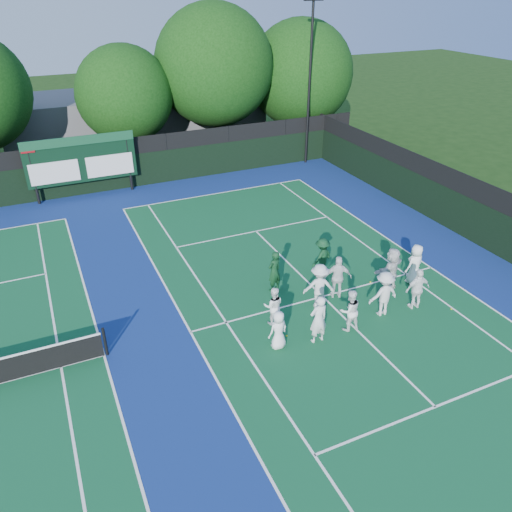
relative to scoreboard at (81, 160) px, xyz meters
name	(u,v)px	position (x,y,z in m)	size (l,w,h in m)	color
ground	(336,310)	(7.01, -15.59, -2.19)	(120.00, 120.00, 0.00)	#16330D
court_apron	(177,336)	(1.01, -14.59, -2.19)	(34.00, 32.00, 0.01)	navy
near_court	(323,297)	(7.01, -14.59, -2.18)	(11.05, 23.85, 0.01)	#10512B
back_fence	(101,169)	(1.01, 0.41, -0.83)	(34.00, 0.08, 3.00)	black
divider_fence_right	(497,225)	(16.01, -14.59, -0.83)	(0.08, 32.00, 3.00)	black
scoreboard	(81,160)	(0.00, 0.00, 0.00)	(6.00, 0.21, 3.55)	black
clubhouse	(137,120)	(5.01, 8.41, -0.19)	(18.00, 6.00, 4.00)	slate
light_pole_right	(310,65)	(14.51, 0.11, 4.11)	(1.20, 0.30, 10.12)	black
tree_c	(127,97)	(3.69, 3.99, 2.38)	(5.98, 5.98, 7.73)	#321B0D
tree_d	(216,69)	(9.67, 3.99, 3.66)	(7.73, 7.73, 9.92)	#321B0D
tree_e	(302,76)	(16.12, 3.99, 2.76)	(7.37, 7.37, 8.83)	#321B0D
tennis_ball_0	(287,336)	(4.54, -16.23, -2.16)	(0.07, 0.07, 0.07)	gold
tennis_ball_1	(370,282)	(9.35, -14.52, -2.16)	(0.07, 0.07, 0.07)	gold
tennis_ball_2	(420,279)	(11.39, -15.17, -2.16)	(0.07, 0.07, 0.07)	gold
tennis_ball_5	(451,309)	(11.03, -17.38, -2.16)	(0.07, 0.07, 0.07)	gold
player_front_0	(278,330)	(4.01, -16.60, -1.46)	(0.71, 0.46, 1.45)	white
player_front_1	(318,319)	(5.40, -16.87, -1.27)	(0.67, 0.44, 1.84)	white
player_front_2	(350,310)	(6.76, -16.74, -1.38)	(0.79, 0.61, 1.62)	white
player_front_3	(384,294)	(8.42, -16.48, -1.29)	(1.16, 0.67, 1.80)	silver
player_front_4	(418,289)	(9.84, -16.67, -1.35)	(0.99, 0.41, 1.69)	white
player_back_0	(273,306)	(4.46, -15.31, -1.44)	(0.73, 0.57, 1.51)	white
player_back_1	(319,286)	(6.49, -15.08, -1.27)	(1.19, 0.68, 1.84)	silver
player_back_2	(338,277)	(7.51, -14.79, -1.29)	(1.05, 0.44, 1.80)	white
player_back_3	(391,269)	(9.75, -15.20, -1.26)	(1.72, 0.55, 1.86)	silver
player_back_4	(415,264)	(10.97, -15.17, -1.33)	(0.84, 0.55, 1.72)	white
coach_left	(274,271)	(5.47, -13.34, -1.31)	(0.64, 0.42, 1.76)	#0F371A
coach_right	(322,257)	(7.83, -13.06, -1.35)	(1.09, 0.63, 1.69)	#0F3A1D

